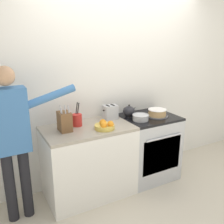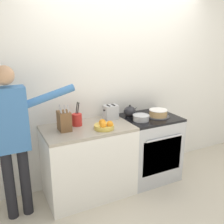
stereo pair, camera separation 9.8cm
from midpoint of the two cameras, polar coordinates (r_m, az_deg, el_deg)
ground_plane at (r=3.38m, az=8.17°, el=-17.66°), size 16.00×16.00×0.00m
wall_back at (r=3.39m, az=2.81°, el=6.57°), size 8.00×0.04×2.60m
counter_cabinet at (r=3.12m, az=-4.50°, el=-11.06°), size 1.05×0.63×0.89m
stove_range at (r=3.51m, az=9.12°, el=-7.94°), size 0.72×0.66×0.89m
layer_cake at (r=3.36m, az=11.34°, el=-0.32°), size 0.29×0.29×0.10m
tea_kettle at (r=3.31m, az=4.97°, el=0.10°), size 0.20×0.16×0.16m
mixing_bowl at (r=3.17m, az=7.54°, el=-1.29°), size 0.21×0.21×0.08m
knife_block at (r=2.84m, az=-9.91°, el=-2.02°), size 0.13×0.18×0.31m
utensil_crock at (r=2.99m, az=-7.08°, el=-1.70°), size 0.12×0.12×0.28m
fruit_bowl at (r=2.86m, az=-0.79°, el=-3.16°), size 0.23×0.23×0.11m
toaster at (r=3.20m, az=0.60°, el=-0.00°), size 0.19×0.13×0.18m
person_baker at (r=2.69m, az=-20.92°, el=-4.24°), size 0.93×0.20×1.65m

